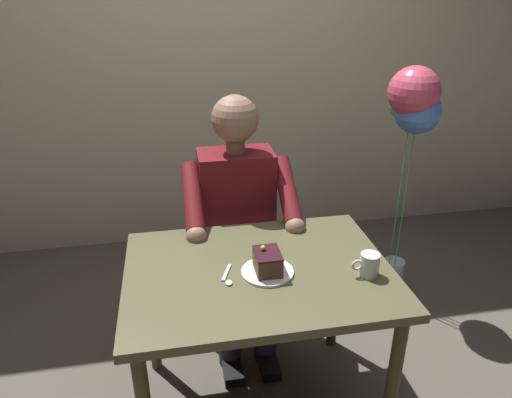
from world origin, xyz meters
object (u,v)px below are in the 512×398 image
at_px(dining_table, 259,288).
at_px(seated_person, 239,222).
at_px(chair, 235,236).
at_px(cake_slice, 268,261).
at_px(dessert_spoon, 228,278).
at_px(balloon_display, 413,115).
at_px(coffee_cup, 369,264).

height_order(dining_table, seated_person, seated_person).
distance_m(chair, cake_slice, 0.77).
relative_size(dessert_spoon, balloon_display, 0.10).
xyz_separation_m(seated_person, dessert_spoon, (0.13, 0.55, 0.06)).
relative_size(chair, balloon_display, 0.66).
height_order(seated_person, cake_slice, seated_person).
relative_size(dining_table, chair, 1.13).
bearing_deg(balloon_display, coffee_cup, 55.56).
height_order(coffee_cup, balloon_display, balloon_display).
bearing_deg(seated_person, balloon_display, -170.51).
bearing_deg(chair, cake_slice, 92.16).
xyz_separation_m(chair, balloon_display, (-0.93, 0.01, 0.62)).
bearing_deg(seated_person, dessert_spoon, 77.19).
distance_m(seated_person, dessert_spoon, 0.57).
xyz_separation_m(dining_table, chair, (0.00, -0.68, -0.14)).
height_order(coffee_cup, dessert_spoon, coffee_cup).
bearing_deg(cake_slice, seated_person, -87.16).
height_order(seated_person, coffee_cup, seated_person).
bearing_deg(chair, coffee_cup, 116.46).
height_order(cake_slice, coffee_cup, cake_slice).
distance_m(chair, coffee_cup, 0.93).
bearing_deg(seated_person, coffee_cup, 122.31).
height_order(chair, balloon_display, balloon_display).
xyz_separation_m(seated_person, coffee_cup, (-0.40, 0.63, 0.10)).
bearing_deg(chair, balloon_display, 179.17).
bearing_deg(cake_slice, chair, -87.84).
bearing_deg(seated_person, cake_slice, 92.84).
bearing_deg(coffee_cup, balloon_display, -124.44).
bearing_deg(balloon_display, dining_table, 35.44).
relative_size(dining_table, cake_slice, 8.20).
bearing_deg(balloon_display, chair, -0.83).
relative_size(chair, coffee_cup, 8.35).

